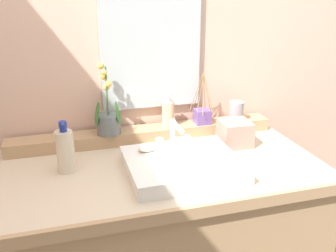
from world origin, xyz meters
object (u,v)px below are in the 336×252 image
sink_basin (183,167)px  tumbler_cup (236,111)px  tissue_box (235,133)px  reed_diffuser (202,115)px  soap_bar (147,148)px  soap_dispenser (168,113)px  lotion_bottle (65,150)px  potted_plant (108,119)px

sink_basin → tumbler_cup: bearing=41.9°
tumbler_cup → tissue_box: bearing=-116.5°
tumbler_cup → sink_basin: bearing=-138.1°
reed_diffuser → soap_bar: bearing=-143.4°
soap_dispenser → tumbler_cup: soap_dispenser is taller
sink_basin → soap_bar: (-0.11, 0.11, 0.04)m
soap_bar → lotion_bottle: bearing=174.5°
reed_diffuser → tissue_box: size_ratio=1.86×
tissue_box → soap_dispenser: bearing=146.7°
soap_dispenser → lotion_bottle: size_ratio=0.76×
tumbler_cup → lotion_bottle: size_ratio=0.46×
tissue_box → potted_plant: bearing=164.5°
sink_basin → potted_plant: potted_plant is taller
sink_basin → reed_diffuser: 0.40m
sink_basin → potted_plant: size_ratio=1.35×
soap_bar → lotion_bottle: (-0.30, 0.03, 0.02)m
sink_basin → lotion_bottle: bearing=162.0°
potted_plant → tumbler_cup: bearing=-0.2°
lotion_bottle → sink_basin: bearing=-18.0°
soap_dispenser → tumbler_cup: size_ratio=1.64×
potted_plant → reed_diffuser: size_ratio=1.26×
reed_diffuser → tissue_box: reed_diffuser is taller
potted_plant → soap_bar: bearing=-63.3°
soap_bar → lotion_bottle: size_ratio=0.35×
tumbler_cup → lotion_bottle: (-0.79, -0.20, -0.02)m
tissue_box → lotion_bottle: bearing=-175.8°
soap_dispenser → reed_diffuser: (0.16, -0.01, -0.02)m
tumbler_cup → reed_diffuser: 0.17m
soap_dispenser → sink_basin: bearing=-97.1°
tumbler_cup → reed_diffuser: reed_diffuser is taller
sink_basin → tumbler_cup: sink_basin is taller
soap_dispenser → lotion_bottle: 0.51m
reed_diffuser → tissue_box: bearing=-58.6°
tumbler_cup → tissue_box: size_ratio=0.71×
sink_basin → reed_diffuser: size_ratio=1.71×
soap_bar → reed_diffuser: (0.32, 0.24, 0.03)m
soap_bar → soap_dispenser: (0.16, 0.25, 0.05)m
sink_basin → reed_diffuser: (0.20, 0.34, 0.07)m
sink_basin → soap_bar: sink_basin is taller
soap_bar → tumbler_cup: (0.48, 0.23, 0.03)m
sink_basin → reed_diffuser: bearing=59.2°
potted_plant → tissue_box: 0.55m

